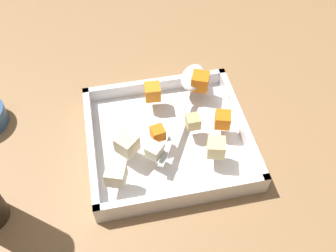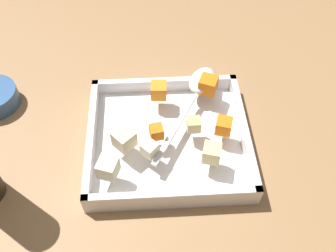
# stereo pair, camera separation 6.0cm
# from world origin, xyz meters

# --- Properties ---
(ground_plane) EXTENTS (4.00, 4.00, 0.00)m
(ground_plane) POSITION_xyz_m (0.00, 0.00, 0.00)
(ground_plane) COLOR #936D47
(baking_dish) EXTENTS (0.29, 0.27, 0.04)m
(baking_dish) POSITION_xyz_m (0.01, -0.01, 0.01)
(baking_dish) COLOR silver
(baking_dish) RESTS_ON ground_plane
(carrot_chunk_corner_ne) EXTENTS (0.04, 0.04, 0.03)m
(carrot_chunk_corner_ne) POSITION_xyz_m (0.09, 0.08, 0.06)
(carrot_chunk_corner_ne) COLOR orange
(carrot_chunk_corner_ne) RESTS_ON baking_dish
(carrot_chunk_mid_right) EXTENTS (0.03, 0.03, 0.02)m
(carrot_chunk_mid_right) POSITION_xyz_m (-0.02, -0.03, 0.05)
(carrot_chunk_mid_right) COLOR orange
(carrot_chunk_mid_right) RESTS_ON baking_dish
(carrot_chunk_near_spoon) EXTENTS (0.03, 0.03, 0.03)m
(carrot_chunk_near_spoon) POSITION_xyz_m (0.10, -0.02, 0.06)
(carrot_chunk_near_spoon) COLOR orange
(carrot_chunk_near_spoon) RESTS_ON baking_dish
(carrot_chunk_rim_edge) EXTENTS (0.03, 0.03, 0.03)m
(carrot_chunk_rim_edge) POSITION_xyz_m (-0.01, 0.07, 0.06)
(carrot_chunk_rim_edge) COLOR orange
(carrot_chunk_rim_edge) RESTS_ON baking_dish
(potato_chunk_far_left) EXTENTS (0.05, 0.05, 0.03)m
(potato_chunk_far_left) POSITION_xyz_m (-0.07, -0.04, 0.06)
(potato_chunk_far_left) COLOR beige
(potato_chunk_far_left) RESTS_ON baking_dish
(potato_chunk_back_center) EXTENTS (0.04, 0.04, 0.03)m
(potato_chunk_back_center) POSITION_xyz_m (0.07, -0.08, 0.06)
(potato_chunk_back_center) COLOR #E0CC89
(potato_chunk_back_center) RESTS_ON baking_dish
(potato_chunk_near_left) EXTENTS (0.02, 0.02, 0.02)m
(potato_chunk_near_left) POSITION_xyz_m (0.05, -0.01, 0.06)
(potato_chunk_near_left) COLOR tan
(potato_chunk_near_left) RESTS_ON baking_dish
(potato_chunk_center) EXTENTS (0.04, 0.04, 0.03)m
(potato_chunk_center) POSITION_xyz_m (-0.10, -0.10, 0.06)
(potato_chunk_center) COLOR beige
(potato_chunk_center) RESTS_ON baking_dish
(potato_chunk_heap_top) EXTENTS (0.03, 0.03, 0.02)m
(potato_chunk_heap_top) POSITION_xyz_m (-0.03, -0.06, 0.06)
(potato_chunk_heap_top) COLOR beige
(potato_chunk_heap_top) RESTS_ON baking_dish
(serving_spoon) EXTENTS (0.14, 0.23, 0.02)m
(serving_spoon) POSITION_xyz_m (0.07, 0.09, 0.05)
(serving_spoon) COLOR silver
(serving_spoon) RESTS_ON baking_dish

